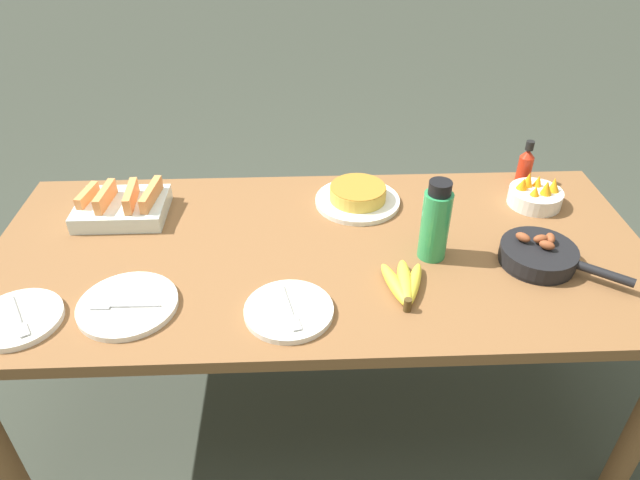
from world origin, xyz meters
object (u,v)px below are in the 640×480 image
Objects in this scene: empty_plate_far_left at (128,305)px; empty_plate_near_front at (289,311)px; empty_plate_far_right at (18,319)px; fruit_bowl_mango at (535,195)px; banana_bunch at (404,284)px; water_bottle at (435,222)px; frittata_plate_center at (358,196)px; skillet at (540,255)px; hot_sauce_bottle at (525,165)px; melon_tray at (122,206)px.

empty_plate_near_front is at bearing -5.21° from empty_plate_far_left.
empty_plate_far_left is 0.26m from empty_plate_far_right.
fruit_bowl_mango is (1.43, 0.48, 0.03)m from empty_plate_far_right.
banana_bunch is 0.70m from empty_plate_far_left.
water_bottle is at bearing 12.03° from empty_plate_far_right.
frittata_plate_center is 0.77m from empty_plate_far_left.
empty_plate_far_left is (-1.08, -0.14, -0.02)m from skillet.
empty_plate_far_left is 1.05× the size of water_bottle.
frittata_plate_center is 1.22× the size of empty_plate_near_front.
frittata_plate_center reaches higher than empty_plate_far_right.
empty_plate_far_left is (-0.62, -0.47, -0.02)m from frittata_plate_center.
frittata_plate_center is 1.27× the size of empty_plate_far_right.
frittata_plate_center is 0.35m from water_bottle.
fruit_bowl_mango is (0.09, 0.30, 0.01)m from skillet.
hot_sauce_bottle reaches higher than empty_plate_near_front.
skillet is at bearing -9.47° from water_bottle.
water_bottle is 0.56m from hot_sauce_bottle.
empty_plate_far_right is at bearing -167.97° from water_bottle.
empty_plate_far_left is 1.49× the size of fruit_bowl_mango.
skillet is 1.85× the size of fruit_bowl_mango.
hot_sauce_bottle is (1.44, 0.62, 0.06)m from empty_plate_far_right.
hot_sauce_bottle is (1.30, 0.16, 0.03)m from melon_tray.
frittata_plate_center is 1.78× the size of hot_sauce_bottle.
frittata_plate_center is 1.01m from empty_plate_far_right.
empty_plate_far_right is (-0.25, -0.04, 0.00)m from empty_plate_far_left.
empty_plate_near_front is at bearing -150.91° from water_bottle.
empty_plate_far_right is 1.08m from water_bottle.
water_bottle is (0.18, -0.28, 0.09)m from frittata_plate_center.
hot_sauce_bottle is at bearing 45.56° from water_bottle.
banana_bunch is 0.44m from frittata_plate_center.
empty_plate_far_left is 0.82m from water_bottle.
hot_sauce_bottle is (0.57, 0.11, 0.04)m from frittata_plate_center.
banana_bunch is at bearing -124.63° from water_bottle.
melon_tray is 0.44m from empty_plate_far_left.
empty_plate_near_front is at bearing -141.83° from hot_sauce_bottle.
melon_tray is 1.29m from fruit_bowl_mango.
fruit_bowl_mango is (0.78, 0.48, 0.03)m from empty_plate_near_front.
empty_plate_far_right is (-0.87, -0.51, -0.02)m from frittata_plate_center.
melon_tray is 1.23m from skillet.
frittata_plate_center is 0.58m from hot_sauce_bottle.
hot_sauce_bottle reaches higher than empty_plate_far_left.
skillet is at bearing -107.06° from fruit_bowl_mango.
hot_sauce_bottle reaches higher than skillet.
fruit_bowl_mango reaches higher than empty_plate_near_front.
water_bottle reaches higher than melon_tray.
water_bottle is at bearing -134.44° from hot_sauce_bottle.
empty_plate_far_right is at bearing -171.07° from empty_plate_far_left.
hot_sauce_bottle reaches higher than frittata_plate_center.
frittata_plate_center is 1.09× the size of empty_plate_far_left.
skillet is 1.24× the size of empty_plate_far_left.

